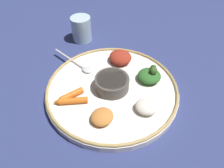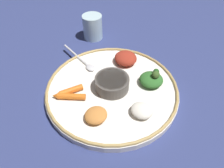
# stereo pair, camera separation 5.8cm
# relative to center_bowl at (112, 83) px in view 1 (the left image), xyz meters

# --- Properties ---
(ground_plane) EXTENTS (2.40, 2.40, 0.00)m
(ground_plane) POSITION_rel_center_bowl_xyz_m (0.00, 0.00, -0.04)
(ground_plane) COLOR navy
(platter) EXTENTS (0.37, 0.37, 0.02)m
(platter) POSITION_rel_center_bowl_xyz_m (0.00, 0.00, -0.03)
(platter) COLOR white
(platter) RESTS_ON ground_plane
(platter_rim) EXTENTS (0.37, 0.37, 0.01)m
(platter_rim) POSITION_rel_center_bowl_xyz_m (0.00, 0.00, -0.02)
(platter_rim) COLOR tan
(platter_rim) RESTS_ON platter
(center_bowl) EXTENTS (0.09, 0.09, 0.04)m
(center_bowl) POSITION_rel_center_bowl_xyz_m (0.00, 0.00, 0.00)
(center_bowl) COLOR #4C4742
(center_bowl) RESTS_ON platter
(spoon) EXTENTS (0.08, 0.16, 0.01)m
(spoon) POSITION_rel_center_bowl_xyz_m (0.06, 0.13, -0.02)
(spoon) COLOR silver
(spoon) RESTS_ON platter
(greens_pile) EXTENTS (0.09, 0.09, 0.05)m
(greens_pile) POSITION_rel_center_bowl_xyz_m (0.07, -0.09, -0.00)
(greens_pile) COLOR #2D6628
(greens_pile) RESTS_ON platter
(carrot_near_spoon) EXTENTS (0.07, 0.06, 0.02)m
(carrot_near_spoon) POSITION_rel_center_bowl_xyz_m (-0.07, 0.09, -0.01)
(carrot_near_spoon) COLOR orange
(carrot_near_spoon) RESTS_ON platter
(carrot_outer) EXTENTS (0.05, 0.09, 0.02)m
(carrot_outer) POSITION_rel_center_bowl_xyz_m (-0.09, 0.08, -0.01)
(carrot_outer) COLOR orange
(carrot_outer) RESTS_ON platter
(mound_rice_white) EXTENTS (0.05, 0.06, 0.03)m
(mound_rice_white) POSITION_rel_center_bowl_xyz_m (-0.04, -0.11, -0.01)
(mound_rice_white) COLOR silver
(mound_rice_white) RESTS_ON platter
(mound_squash) EXTENTS (0.07, 0.07, 0.02)m
(mound_squash) POSITION_rel_center_bowl_xyz_m (-0.11, -0.01, -0.01)
(mound_squash) COLOR #C67A38
(mound_squash) RESTS_ON platter
(mound_beet) EXTENTS (0.10, 0.10, 0.03)m
(mound_beet) POSITION_rel_center_bowl_xyz_m (0.12, 0.02, -0.00)
(mound_beet) COLOR maroon
(mound_beet) RESTS_ON platter
(drinking_glass) EXTENTS (0.07, 0.07, 0.09)m
(drinking_glass) POSITION_rel_center_bowl_xyz_m (0.22, 0.20, -0.00)
(drinking_glass) COLOR silver
(drinking_glass) RESTS_ON ground_plane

